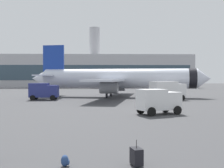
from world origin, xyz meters
The scene contains 9 objects.
airplane_at_gate centered at (2.86, 48.66, 3.66)m, with size 35.63×32.33×10.50m.
service_truck centered at (-10.19, 42.09, 1.61)m, with size 4.81×2.54×2.90m.
fuel_truck centered at (10.93, 40.75, 1.77)m, with size 6.46×4.55×3.20m.
cargo_van centered at (5.84, 22.85, 1.45)m, with size 4.83×3.66×2.60m.
safety_cone_near centered at (16.65, 53.17, 0.39)m, with size 0.44×0.44×0.79m.
safety_cone_mid centered at (11.00, 33.40, 0.32)m, with size 0.44×0.44×0.66m.
rolling_suitcase centered at (1.67, 6.51, 0.39)m, with size 0.55×0.72×1.10m.
traveller_backpack centered at (-1.34, 6.48, 0.23)m, with size 0.36×0.40×0.48m.
terminal_building centered at (-5.40, 111.62, 6.88)m, with size 84.28×16.53×25.46m.
Camera 1 is at (0.32, -4.88, 3.69)m, focal length 43.60 mm.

